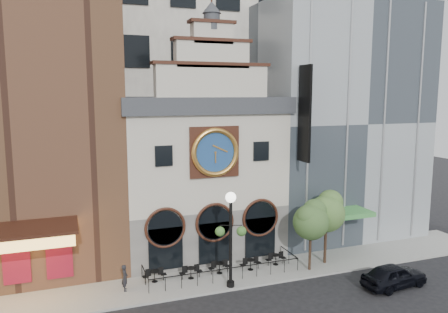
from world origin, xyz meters
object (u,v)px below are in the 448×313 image
bistro_3 (251,264)px  car_right (394,276)px  bistro_1 (191,272)px  lamppost (231,229)px  tree_left (311,219)px  bistro_2 (219,267)px  tree_right (327,211)px  pedestrian (125,278)px  bistro_4 (276,259)px  bistro_0 (155,275)px

bistro_3 → car_right: bearing=-34.8°
bistro_1 → car_right: car_right is taller
bistro_1 → lamppost: lamppost is taller
car_right → tree_left: size_ratio=0.91×
bistro_2 → lamppost: lamppost is taller
tree_right → lamppost: bearing=-170.1°
car_right → pedestrian: pedestrian is taller
bistro_3 → tree_right: 6.77m
pedestrian → lamppost: lamppost is taller
bistro_3 → tree_left: (4.03, -1.35, 3.24)m
bistro_4 → tree_left: (1.91, -1.58, 3.24)m
lamppost → tree_right: (8.06, 1.41, 0.08)m
bistro_0 → car_right: size_ratio=0.34×
bistro_2 → bistro_3: bearing=-4.4°
pedestrian → bistro_2: bearing=-82.2°
bistro_1 → pedestrian: bearing=-176.0°
bistro_2 → pedestrian: 6.57m
bistro_4 → car_right: bearing=-44.7°
bistro_0 → bistro_4: bearing=-0.8°
lamppost → tree_right: 8.19m
tree_right → bistro_2: bearing=174.3°
bistro_0 → tree_left: (10.85, -1.71, 3.24)m
bistro_1 → car_right: size_ratio=0.34×
bistro_4 → car_right: size_ratio=0.34×
bistro_4 → car_right: 8.11m
car_right → tree_right: tree_right is taller
bistro_3 → tree_right: tree_right is taller
tree_left → bistro_3: bearing=161.5°
bistro_2 → tree_right: bearing=-5.7°
bistro_0 → bistro_1: size_ratio=1.00×
lamppost → tree_left: size_ratio=1.25×
bistro_1 → bistro_2: same height
bistro_2 → tree_right: size_ratio=0.29×
car_right → tree_left: tree_left is taller
lamppost → bistro_4: bearing=45.5°
car_right → bistro_0: bearing=62.9°
tree_right → bistro_3: bearing=173.8°
bistro_2 → lamppost: (-0.01, -2.21, 3.43)m
car_right → tree_left: 6.42m
bistro_3 → bistro_2: bearing=175.6°
bistro_1 → tree_left: size_ratio=0.31×
pedestrian → tree_left: tree_left is taller
bistro_0 → tree_right: (12.58, -0.98, 3.51)m
bistro_0 → bistro_4: 8.94m
bistro_2 → pedestrian: bearing=-176.1°
bistro_0 → pedestrian: pedestrian is taller
car_right → lamppost: size_ratio=0.73×
bistro_2 → tree_left: tree_left is taller
bistro_0 → bistro_2: same height
bistro_2 → bistro_3: 2.29m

